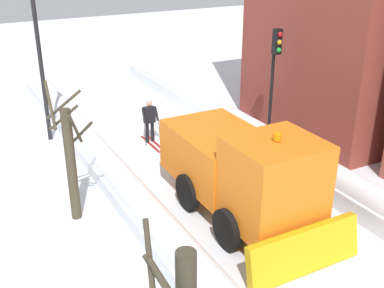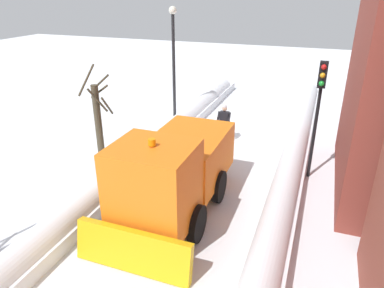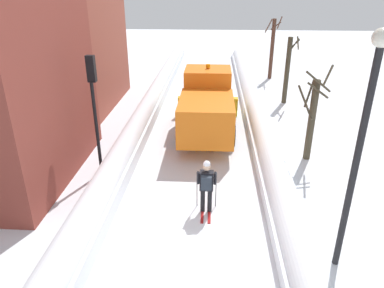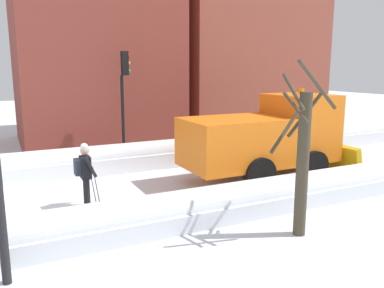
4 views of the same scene
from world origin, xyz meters
TOP-DOWN VIEW (x-y plane):
  - ground_plane at (0.00, 10.00)m, footprint 80.00×80.00m
  - snowbank_right at (2.90, 10.00)m, footprint 1.10×36.00m
  - plow_truck at (0.35, 7.70)m, footprint 3.20×5.98m
  - skier at (0.48, 1.44)m, footprint 0.62×1.80m
  - traffic_light_pole at (-3.55, 3.81)m, footprint 0.28×0.42m
  - street_lamp at (3.90, -0.66)m, footprint 0.40×0.40m
  - bare_tree_near at (4.54, 5.50)m, footprint 1.05×1.25m

SIDE VIEW (x-z plane):
  - ground_plane at x=0.00m, z-range 0.00..0.00m
  - snowbank_right at x=2.90m, z-range -0.09..0.81m
  - skier at x=0.48m, z-range 0.10..1.91m
  - plow_truck at x=0.35m, z-range -0.08..3.04m
  - bare_tree_near at x=4.54m, z-range -0.17..3.83m
  - traffic_light_pole at x=-3.55m, z-range 0.89..5.33m
  - street_lamp at x=3.90m, z-range 0.73..6.60m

